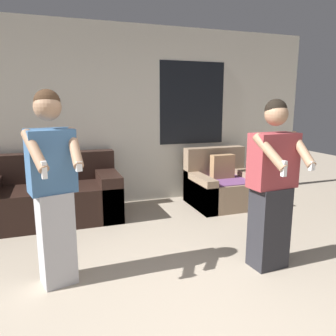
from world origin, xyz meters
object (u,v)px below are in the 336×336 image
Objects in this scene: person_left at (53,188)px; person_right at (272,186)px; armchair at (222,186)px; couch at (52,197)px.

person_left is 1.95m from person_right.
armchair is at bearing 74.52° from person_right.
couch is at bearing 176.98° from armchair.
armchair is 2.96m from person_left.
person_right is at bearing -10.26° from person_left.
person_left is (0.05, -1.69, 0.55)m from couch.
person_left is at bearing -88.44° from couch.
couch is 1.78m from person_left.
person_left reaches higher than armchair.
armchair is (2.49, -0.13, -0.02)m from couch.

